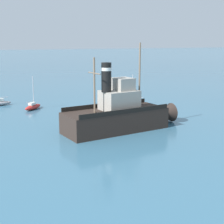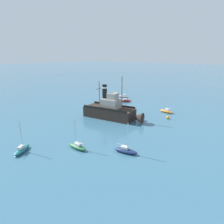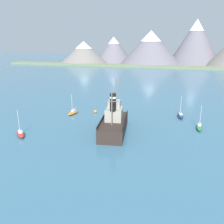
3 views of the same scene
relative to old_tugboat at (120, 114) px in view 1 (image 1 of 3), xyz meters
The scene contains 5 objects.
ground_plane 1.85m from the old_tugboat, 45.44° to the right, with size 600.00×600.00×0.00m, color #38667F.
old_tugboat is the anchor object (origin of this frame).
sailboat_red 17.36m from the old_tugboat, 155.17° to the right, with size 3.55×3.37×4.90m.
sailboat_orange 14.93m from the old_tugboat, 147.39° to the left, with size 1.62×3.92×4.90m.
mooring_buoy 13.23m from the old_tugboat, 126.70° to the left, with size 0.70×0.70×0.70m, color orange.
Camera 1 is at (34.86, -15.35, 10.36)m, focal length 55.00 mm.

